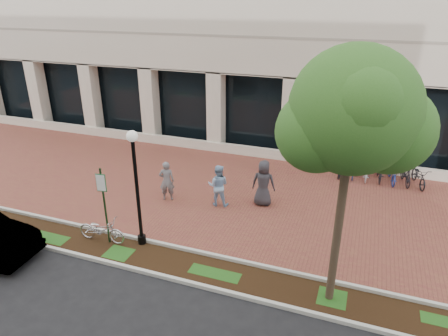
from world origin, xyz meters
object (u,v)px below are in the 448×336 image
(lamppost, at_px, (137,183))
(bike_rack_cluster, at_px, (380,171))
(pedestrian_right, at_px, (263,183))
(bollard, at_px, (347,165))
(parking_sign, at_px, (104,198))
(locked_bicycle, at_px, (102,230))
(pedestrian_left, at_px, (167,181))
(street_tree, at_px, (355,119))
(pedestrian_mid, at_px, (218,185))

(lamppost, height_order, bike_rack_cluster, lamppost)
(pedestrian_right, bearing_deg, bollard, -128.40)
(parking_sign, bearing_deg, locked_bicycle, 171.82)
(parking_sign, bearing_deg, pedestrian_left, 74.94)
(street_tree, bearing_deg, parking_sign, 178.74)
(parking_sign, xyz_separation_m, bike_rack_cluster, (8.59, 8.56, -1.27))
(street_tree, bearing_deg, lamppost, 175.36)
(lamppost, bearing_deg, bike_rack_cluster, 47.52)
(pedestrian_mid, relative_size, bollard, 1.89)
(pedestrian_left, bearing_deg, parking_sign, 62.36)
(street_tree, xyz_separation_m, pedestrian_left, (-7.02, 3.67, -4.33))
(locked_bicycle, relative_size, pedestrian_right, 0.91)
(bollard, xyz_separation_m, bike_rack_cluster, (1.43, -0.21, 0.00))
(parking_sign, relative_size, bollard, 3.04)
(locked_bicycle, xyz_separation_m, bollard, (7.42, 8.77, 0.01))
(pedestrian_left, relative_size, pedestrian_mid, 0.99)
(street_tree, height_order, locked_bicycle, street_tree)
(street_tree, distance_m, pedestrian_right, 7.05)
(parking_sign, height_order, bollard, parking_sign)
(street_tree, height_order, pedestrian_mid, street_tree)
(bollard, bearing_deg, locked_bicycle, -130.21)
(parking_sign, relative_size, lamppost, 0.69)
(pedestrian_left, distance_m, pedestrian_right, 3.92)
(pedestrian_left, distance_m, bike_rack_cluster, 9.62)
(parking_sign, bearing_deg, street_tree, -9.63)
(lamppost, relative_size, locked_bicycle, 2.32)
(pedestrian_left, bearing_deg, bike_rack_cluster, -169.25)
(parking_sign, bearing_deg, bollard, 42.42)
(pedestrian_right, distance_m, bollard, 5.24)
(locked_bicycle, distance_m, pedestrian_mid, 4.75)
(pedestrian_left, distance_m, bollard, 8.57)
(lamppost, distance_m, pedestrian_left, 3.53)
(locked_bicycle, height_order, bollard, same)
(bike_rack_cluster, bearing_deg, street_tree, -98.89)
(parking_sign, bearing_deg, pedestrian_right, 38.28)
(pedestrian_left, bearing_deg, pedestrian_mid, 167.15)
(pedestrian_left, xyz_separation_m, bollard, (6.75, 5.26, -0.38))
(pedestrian_mid, relative_size, bike_rack_cluster, 0.42)
(locked_bicycle, xyz_separation_m, pedestrian_mid, (2.80, 3.81, 0.41))
(parking_sign, height_order, street_tree, street_tree)
(parking_sign, height_order, lamppost, lamppost)
(pedestrian_mid, distance_m, bike_rack_cluster, 7.70)
(lamppost, bearing_deg, pedestrian_mid, 67.07)
(pedestrian_left, relative_size, bike_rack_cluster, 0.41)
(lamppost, height_order, pedestrian_left, lamppost)
(locked_bicycle, xyz_separation_m, pedestrian_left, (0.67, 3.51, 0.39))
(pedestrian_mid, height_order, pedestrian_right, pedestrian_right)
(street_tree, relative_size, pedestrian_mid, 4.00)
(parking_sign, height_order, pedestrian_right, parking_sign)
(bollard, distance_m, bike_rack_cluster, 1.45)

